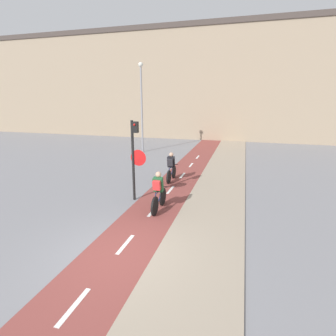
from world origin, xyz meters
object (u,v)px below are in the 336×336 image
Objects in this scene: street_lamp_far at (142,99)px; cyclist_near at (158,193)px; cyclist_far at (171,168)px; traffic_light_pole at (135,152)px.

cyclist_near is at bearing -65.64° from street_lamp_far.
street_lamp_far is at bearing 121.81° from cyclist_far.
street_lamp_far is (-3.59, 9.94, 2.12)m from traffic_light_pole.
cyclist_near reaches higher than cyclist_far.
cyclist_far is (4.33, -6.97, -3.47)m from street_lamp_far.
cyclist_near is at bearing -81.96° from cyclist_far.
street_lamp_far is 8.91m from cyclist_far.
traffic_light_pole is 3.34m from cyclist_far.
street_lamp_far reaches higher than traffic_light_pole.
traffic_light_pole reaches higher than cyclist_near.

